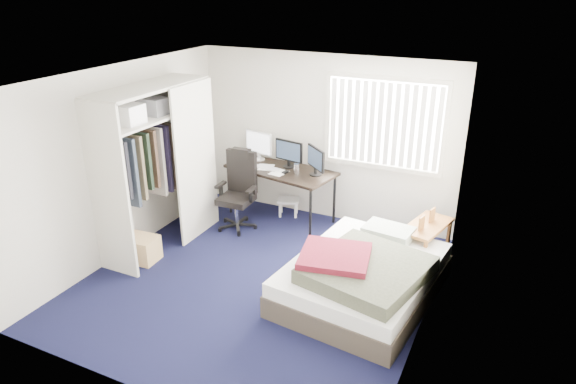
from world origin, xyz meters
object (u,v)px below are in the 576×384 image
(desk, at_px, (282,167))
(bed, at_px, (363,276))
(office_chair, at_px, (239,198))
(nightstand, at_px, (427,229))

(desk, height_order, bed, desk)
(office_chair, relative_size, nightstand, 1.34)
(office_chair, bearing_deg, desk, 50.90)
(desk, height_order, office_chair, desk)
(office_chair, bearing_deg, bed, -23.98)
(office_chair, distance_m, bed, 2.47)
(desk, relative_size, bed, 0.80)
(nightstand, relative_size, bed, 0.40)
(desk, distance_m, nightstand, 2.36)
(office_chair, distance_m, nightstand, 2.74)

